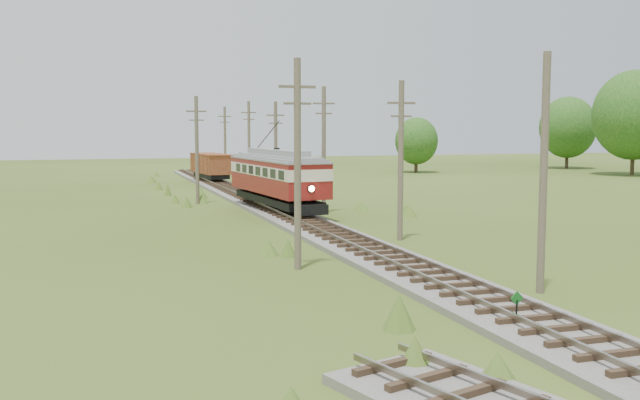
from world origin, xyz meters
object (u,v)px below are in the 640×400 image
object	(u,v)px
gondola	(211,165)
gravel_pile	(269,183)
switch_marker	(517,305)
streetcar	(277,175)

from	to	relation	value
gondola	gravel_pile	size ratio (longest dim) A/B	2.16
gondola	gravel_pile	xyz separation A→B (m)	(4.39, -8.90, -1.40)
switch_marker	gondola	distance (m)	59.62
streetcar	gravel_pile	world-z (taller)	streetcar
switch_marker	gondola	world-z (taller)	gondola
streetcar	gondola	size ratio (longest dim) A/B	1.58
switch_marker	gondola	size ratio (longest dim) A/B	0.13
gondola	gravel_pile	world-z (taller)	gondola
switch_marker	gravel_pile	size ratio (longest dim) A/B	0.27
streetcar	gravel_pile	bearing A→B (deg)	72.81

